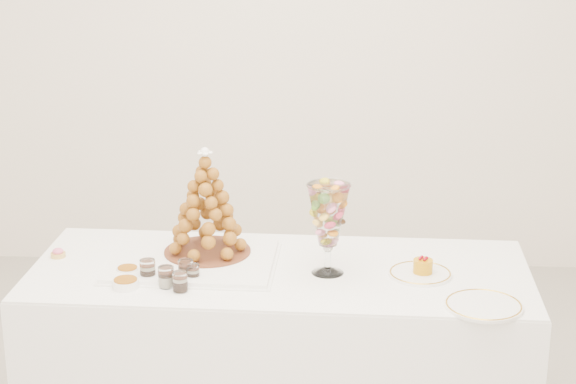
{
  "coord_description": "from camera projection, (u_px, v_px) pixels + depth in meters",
  "views": [
    {
      "loc": [
        0.25,
        -3.09,
        2.06
      ],
      "look_at": [
        0.09,
        0.22,
        0.99
      ],
      "focal_mm": 60.0,
      "sensor_mm": 36.0,
      "label": 1
    }
  ],
  "objects": [
    {
      "name": "buffet_table",
      "position": [
        280.0,
        354.0,
        3.65
      ],
      "size": [
        1.87,
        0.8,
        0.7
      ],
      "rotation": [
        0.0,
        0.0,
        -0.03
      ],
      "color": "white",
      "rests_on": "ground"
    },
    {
      "name": "verrine_e",
      "position": [
        180.0,
        282.0,
        3.34
      ],
      "size": [
        0.05,
        0.05,
        0.07
      ],
      "primitive_type": "cylinder",
      "rotation": [
        0.0,
        0.0,
        0.01
      ],
      "color": "white",
      "rests_on": "buffet_table"
    },
    {
      "name": "croquembouche",
      "position": [
        206.0,
        202.0,
        3.59
      ],
      "size": [
        0.33,
        0.33,
        0.41
      ],
      "rotation": [
        0.0,
        0.0,
        0.2
      ],
      "color": "brown",
      "rests_on": "lace_tray"
    },
    {
      "name": "ramekin_back",
      "position": [
        128.0,
        271.0,
        3.49
      ],
      "size": [
        0.08,
        0.08,
        0.02
      ],
      "primitive_type": "cylinder",
      "color": "white",
      "rests_on": "buffet_table"
    },
    {
      "name": "verrine_d",
      "position": [
        166.0,
        277.0,
        3.38
      ],
      "size": [
        0.07,
        0.07,
        0.08
      ],
      "primitive_type": "cylinder",
      "rotation": [
        0.0,
        0.0,
        -0.27
      ],
      "color": "white",
      "rests_on": "buffet_table"
    },
    {
      "name": "verrine_b",
      "position": [
        186.0,
        270.0,
        3.44
      ],
      "size": [
        0.06,
        0.06,
        0.07
      ],
      "primitive_type": "cylinder",
      "rotation": [
        0.0,
        0.0,
        -0.17
      ],
      "color": "white",
      "rests_on": "buffet_table"
    },
    {
      "name": "verrine_a",
      "position": [
        148.0,
        270.0,
        3.44
      ],
      "size": [
        0.07,
        0.07,
        0.08
      ],
      "primitive_type": "cylinder",
      "rotation": [
        0.0,
        0.0,
        0.28
      ],
      "color": "white",
      "rests_on": "buffet_table"
    },
    {
      "name": "lace_tray",
      "position": [
        193.0,
        262.0,
        3.59
      ],
      "size": [
        0.61,
        0.47,
        0.02
      ],
      "primitive_type": "cube",
      "rotation": [
        0.0,
        0.0,
        -0.03
      ],
      "color": "white",
      "rests_on": "buffet_table"
    },
    {
      "name": "spare_plate",
      "position": [
        484.0,
        306.0,
        3.22
      ],
      "size": [
        0.26,
        0.26,
        0.01
      ],
      "primitive_type": "cylinder",
      "color": "white",
      "rests_on": "buffet_table"
    },
    {
      "name": "macaron_vase",
      "position": [
        328.0,
        216.0,
        3.44
      ],
      "size": [
        0.15,
        0.15,
        0.34
      ],
      "color": "white",
      "rests_on": "buffet_table"
    },
    {
      "name": "verrine_c",
      "position": [
        193.0,
        273.0,
        3.43
      ],
      "size": [
        0.05,
        0.05,
        0.06
      ],
      "primitive_type": "cylinder",
      "rotation": [
        0.0,
        0.0,
        -0.19
      ],
      "color": "white",
      "rests_on": "buffet_table"
    },
    {
      "name": "cake_plate",
      "position": [
        420.0,
        274.0,
        3.49
      ],
      "size": [
        0.23,
        0.23,
        0.01
      ],
      "primitive_type": "cylinder",
      "color": "white",
      "rests_on": "buffet_table"
    },
    {
      "name": "pink_tart",
      "position": [
        58.0,
        253.0,
        3.65
      ],
      "size": [
        0.06,
        0.06,
        0.04
      ],
      "color": "tan",
      "rests_on": "buffet_table"
    },
    {
      "name": "mousse_cake",
      "position": [
        423.0,
        266.0,
        3.48
      ],
      "size": [
        0.07,
        0.07,
        0.06
      ],
      "color": "#C68509",
      "rests_on": "cake_plate"
    },
    {
      "name": "ramekin_front",
      "position": [
        126.0,
        284.0,
        3.38
      ],
      "size": [
        0.09,
        0.09,
        0.03
      ],
      "primitive_type": "cylinder",
      "color": "white",
      "rests_on": "buffet_table"
    }
  ]
}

